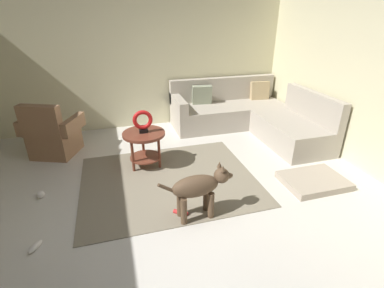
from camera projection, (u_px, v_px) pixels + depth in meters
ground_plane at (169, 217)px, 3.27m from camera, size 6.00×6.00×0.10m
wall_back at (133, 55)px, 5.23m from camera, size 6.00×0.12×2.70m
area_rug at (169, 180)px, 3.89m from camera, size 2.30×1.90×0.01m
sectional_couch at (249, 116)px, 5.38m from camera, size 2.20×2.25×0.88m
armchair at (53, 136)px, 4.44m from camera, size 0.97×0.85×0.88m
side_table at (144, 140)px, 4.07m from camera, size 0.60×0.60×0.54m
torus_sculpture at (143, 121)px, 3.94m from camera, size 0.28×0.08×0.33m
dog_bed_mat at (313, 181)px, 3.79m from camera, size 0.80×0.60×0.09m
dog at (199, 187)px, 3.06m from camera, size 0.85×0.25×0.63m
dog_toy_ball at (40, 195)px, 3.51m from camera, size 0.10×0.10×0.10m
dog_toy_rope at (181, 213)px, 3.23m from camera, size 0.17×0.14×0.05m
dog_toy_bone at (35, 247)px, 2.76m from camera, size 0.14×0.19×0.06m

